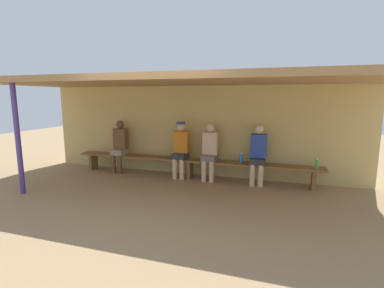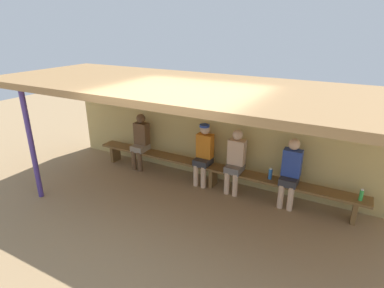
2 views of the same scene
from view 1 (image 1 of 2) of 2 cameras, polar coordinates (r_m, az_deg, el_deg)
name	(u,v)px [view 1 (image 1 of 2)]	position (r m, az deg, el deg)	size (l,w,h in m)	color
ground_plane	(165,200)	(5.53, -5.52, -11.06)	(24.00, 24.00, 0.00)	#9E7F59
back_wall	(196,131)	(7.11, 0.74, 2.73)	(8.00, 0.20, 2.20)	tan
dugout_roof	(177,80)	(5.84, -3.10, 12.66)	(8.00, 2.80, 0.12)	#9E7547
support_post	(18,140)	(6.54, -31.60, 0.73)	(0.10, 0.10, 2.20)	#4C388C
bench	(190,162)	(6.81, -0.39, -3.67)	(6.00, 0.36, 0.46)	brown
player_with_sunglasses	(258,152)	(6.43, 13.13, -1.58)	(0.34, 0.42, 1.34)	#333338
player_near_post	(181,147)	(6.81, -2.28, -0.58)	(0.34, 0.42, 1.34)	#333338
player_middle	(210,149)	(6.61, 3.59, -1.06)	(0.34, 0.42, 1.34)	slate
player_leftmost	(120,144)	(7.55, -14.32, 0.00)	(0.34, 0.42, 1.34)	gray
water_bottle_orange	(317,164)	(6.44, 23.85, -3.66)	(0.06, 0.06, 0.22)	green
water_bottle_blue	(241,158)	(6.50, 9.84, -2.79)	(0.07, 0.07, 0.23)	blue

